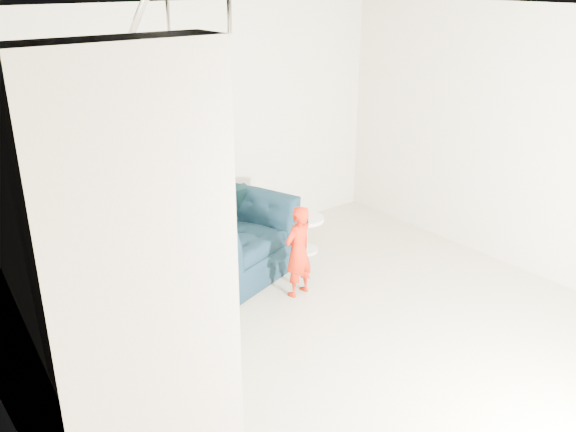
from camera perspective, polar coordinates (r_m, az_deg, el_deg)
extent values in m
plane|color=tan|center=(5.19, 6.99, -13.11)|extent=(5.50, 5.50, 0.00)
plane|color=silver|center=(4.27, 8.72, 18.13)|extent=(5.50, 5.50, 0.00)
plane|color=#BCB099|center=(6.68, -9.28, 7.63)|extent=(5.00, 0.00, 5.00)
plane|color=#BCB099|center=(3.42, -23.76, -8.32)|extent=(0.00, 5.50, 5.50)
plane|color=#BCB099|center=(6.51, 23.61, 5.70)|extent=(0.00, 5.50, 5.50)
imported|color=black|center=(6.33, -5.76, -2.17)|extent=(1.48, 1.39, 0.79)
imported|color=#A42C05|center=(5.87, 0.96, -3.32)|extent=(0.37, 0.27, 0.92)
cylinder|color=silver|center=(6.81, 1.63, -0.28)|extent=(0.42, 0.42, 0.04)
cylinder|color=silver|center=(6.89, 1.61, -1.88)|extent=(0.06, 0.06, 0.37)
cylinder|color=silver|center=(6.96, 1.60, -3.17)|extent=(0.29, 0.29, 0.03)
cube|color=#ADA089|center=(6.11, -23.40, -7.66)|extent=(1.00, 0.30, 0.27)
cube|color=#ADA089|center=(5.79, -22.79, -7.73)|extent=(1.00, 0.30, 0.54)
cube|color=#ADA089|center=(5.46, -22.11, -7.80)|extent=(1.00, 0.30, 0.81)
cube|color=#ADA089|center=(5.14, -21.34, -7.87)|extent=(1.00, 0.30, 1.08)
cube|color=#ADA089|center=(4.82, -20.47, -7.96)|extent=(1.00, 0.30, 1.35)
cube|color=#ADA089|center=(4.50, -19.48, -8.05)|extent=(1.00, 0.30, 1.62)
cube|color=#ADA089|center=(4.19, -18.33, -8.16)|extent=(1.00, 0.30, 1.89)
cube|color=#ADA089|center=(3.87, -17.00, -8.28)|extent=(1.00, 0.30, 2.16)
cube|color=#ADA089|center=(3.56, -15.43, -8.41)|extent=(1.00, 0.30, 2.43)
cube|color=#ADA089|center=(3.25, -13.56, -8.57)|extent=(1.00, 0.30, 2.70)
cylinder|color=silver|center=(4.32, -16.24, 11.54)|extent=(0.04, 3.03, 2.73)
cylinder|color=silver|center=(6.19, -19.86, -2.94)|extent=(0.04, 0.04, 1.00)
cube|color=black|center=(6.57, -5.49, 1.02)|extent=(0.42, 0.20, 0.41)
cube|color=black|center=(6.07, -9.92, -2.42)|extent=(0.05, 0.51, 0.57)
cube|color=black|center=(5.76, 1.68, -0.14)|extent=(0.02, 0.05, 0.10)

